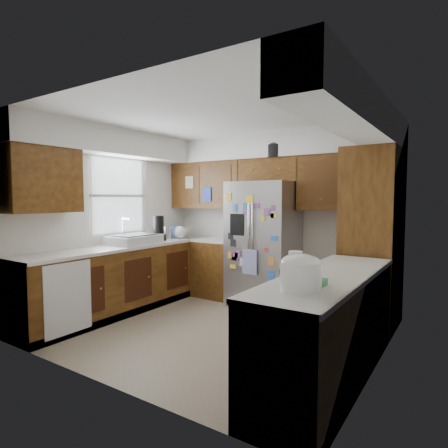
% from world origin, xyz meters
% --- Properties ---
extents(floor, '(3.60, 3.60, 0.00)m').
position_xyz_m(floor, '(0.00, 0.00, 0.00)').
color(floor, gray).
rests_on(floor, ground).
extents(room_shell, '(3.64, 3.24, 2.52)m').
position_xyz_m(room_shell, '(-0.11, 0.36, 1.82)').
color(room_shell, white).
rests_on(room_shell, ground).
extents(left_counter_run, '(1.36, 3.20, 0.92)m').
position_xyz_m(left_counter_run, '(-1.36, 0.03, 0.43)').
color(left_counter_run, '#3D1E0B').
rests_on(left_counter_run, ground).
extents(right_counter_run, '(0.63, 2.25, 0.92)m').
position_xyz_m(right_counter_run, '(1.50, -0.47, 0.42)').
color(right_counter_run, '#3D1E0B').
rests_on(right_counter_run, ground).
extents(pantry, '(0.60, 0.90, 2.15)m').
position_xyz_m(pantry, '(1.50, 1.15, 1.07)').
color(pantry, '#3D1E0B').
rests_on(pantry, ground).
extents(fridge, '(0.90, 0.79, 1.80)m').
position_xyz_m(fridge, '(-0.00, 1.20, 0.90)').
color(fridge, '#AFAFB4').
rests_on(fridge, ground).
extents(bridge_cabinet, '(0.96, 0.34, 0.35)m').
position_xyz_m(bridge_cabinet, '(0.00, 1.43, 1.98)').
color(bridge_cabinet, '#3D1E0B').
rests_on(bridge_cabinet, fridge).
extents(fridge_top_items, '(0.69, 0.37, 0.31)m').
position_xyz_m(fridge_top_items, '(-0.07, 1.38, 2.29)').
color(fridge_top_items, '#1047B5').
rests_on(fridge_top_items, bridge_cabinet).
extents(sink_assembly, '(0.52, 0.70, 0.37)m').
position_xyz_m(sink_assembly, '(-1.50, 0.10, 0.99)').
color(sink_assembly, silver).
rests_on(sink_assembly, left_counter_run).
extents(left_counter_clutter, '(0.36, 0.88, 0.38)m').
position_xyz_m(left_counter_clutter, '(-1.46, 0.83, 1.05)').
color(left_counter_clutter, black).
rests_on(left_counter_clutter, left_counter_run).
extents(rice_cooker, '(0.30, 0.29, 0.26)m').
position_xyz_m(rice_cooker, '(1.50, -1.13, 1.05)').
color(rice_cooker, white).
rests_on(rice_cooker, right_counter_run).
extents(paper_towel, '(0.11, 0.11, 0.24)m').
position_xyz_m(paper_towel, '(1.37, -0.91, 1.04)').
color(paper_towel, white).
rests_on(paper_towel, right_counter_run).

